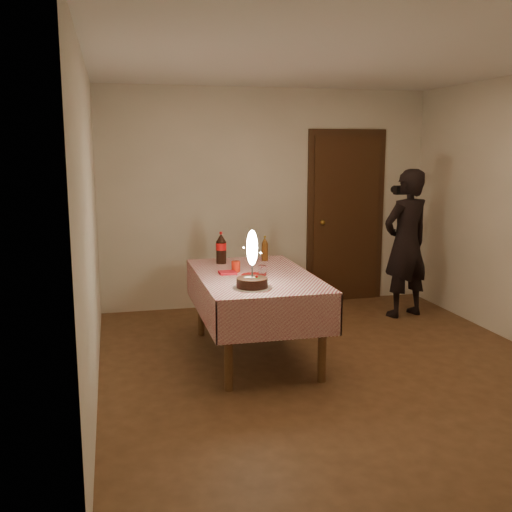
% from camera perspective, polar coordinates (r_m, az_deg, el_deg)
% --- Properties ---
extents(ground, '(4.00, 4.50, 0.01)m').
position_cam_1_polar(ground, '(5.41, 7.24, -10.41)').
color(ground, brown).
rests_on(ground, ground).
extents(room_shell, '(4.04, 4.54, 2.62)m').
position_cam_1_polar(room_shell, '(5.15, 7.71, 7.40)').
color(room_shell, silver).
rests_on(room_shell, ground).
extents(dining_table, '(1.02, 1.72, 0.77)m').
position_cam_1_polar(dining_table, '(5.45, -0.12, -2.80)').
color(dining_table, brown).
rests_on(dining_table, ground).
extents(birthday_cake, '(0.32, 0.32, 0.48)m').
position_cam_1_polar(birthday_cake, '(4.88, -0.37, -1.61)').
color(birthday_cake, white).
rests_on(birthday_cake, dining_table).
extents(red_plate, '(0.22, 0.22, 0.01)m').
position_cam_1_polar(red_plate, '(5.37, -0.23, -1.82)').
color(red_plate, '#BA0C0E').
rests_on(red_plate, dining_table).
extents(red_cup, '(0.08, 0.08, 0.10)m').
position_cam_1_polar(red_cup, '(5.53, -1.93, -1.00)').
color(red_cup, red).
rests_on(red_cup, dining_table).
extents(clear_cup, '(0.07, 0.07, 0.09)m').
position_cam_1_polar(clear_cup, '(5.37, 0.63, -1.38)').
color(clear_cup, silver).
rests_on(clear_cup, dining_table).
extents(napkin_stack, '(0.15, 0.15, 0.02)m').
position_cam_1_polar(napkin_stack, '(5.45, -2.73, -1.59)').
color(napkin_stack, red).
rests_on(napkin_stack, dining_table).
extents(cola_bottle, '(0.10, 0.10, 0.32)m').
position_cam_1_polar(cola_bottle, '(5.91, -3.34, 0.75)').
color(cola_bottle, black).
rests_on(cola_bottle, dining_table).
extents(amber_bottle_right, '(0.06, 0.06, 0.26)m').
position_cam_1_polar(amber_bottle_right, '(6.05, 0.85, 0.66)').
color(amber_bottle_right, '#5B310F').
rests_on(amber_bottle_right, dining_table).
extents(photographer, '(0.70, 0.55, 1.67)m').
position_cam_1_polar(photographer, '(6.96, 14.10, 1.18)').
color(photographer, black).
rests_on(photographer, ground).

